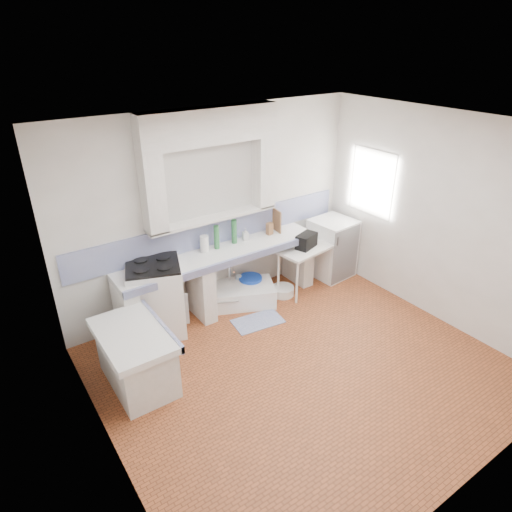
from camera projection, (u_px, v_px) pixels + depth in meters
floor at (303, 368)px, 5.37m from camera, size 4.50×4.50×0.00m
ceiling at (318, 131)px, 4.11m from camera, size 4.50×4.50×0.00m
wall_back at (215, 210)px, 6.20m from camera, size 4.50×0.00×4.50m
wall_front at (489, 371)px, 3.27m from camera, size 4.50×0.00×4.50m
wall_left at (97, 340)px, 3.59m from camera, size 0.00×4.50×4.50m
wall_right at (439, 220)px, 5.88m from camera, size 0.00×4.50×4.50m
alcove_mass at (209, 126)px, 5.53m from camera, size 1.90×0.25×0.45m
window_frame at (380, 181)px, 6.76m from camera, size 0.35×0.86×1.06m
lace_valance at (377, 157)px, 6.52m from camera, size 0.01×0.84×0.24m
counter_slab at (221, 255)px, 6.18m from camera, size 3.00×0.60×0.08m
counter_lip at (232, 262)px, 5.97m from camera, size 3.00×0.04×0.10m
counter_pier_left at (128, 314)px, 5.67m from camera, size 0.20×0.55×0.82m
counter_pier_mid at (201, 290)px, 6.20m from camera, size 0.20×0.55×0.82m
counter_pier_right at (298, 258)px, 7.09m from camera, size 0.20×0.55×0.82m
peninsula_top at (133, 335)px, 4.87m from camera, size 0.70×1.10×0.08m
peninsula_base at (137, 361)px, 5.02m from camera, size 0.60×1.00×0.62m
peninsula_lip at (161, 325)px, 5.03m from camera, size 0.04×1.10×0.10m
backsplash at (217, 230)px, 6.33m from camera, size 4.27×0.03×0.40m
stove at (156, 299)px, 5.86m from camera, size 0.87×0.86×0.97m
sink at (237, 295)px, 6.61m from camera, size 1.21×0.97×0.26m
side_table at (305, 269)px, 6.86m from camera, size 0.93×0.60×0.04m
fridge at (332, 248)px, 7.25m from camera, size 0.67×0.67×0.95m
bucket_red at (221, 300)px, 6.49m from camera, size 0.29×0.29×0.26m
bucket_orange at (242, 297)px, 6.60m from camera, size 0.26×0.26×0.24m
bucket_blue at (251, 286)px, 6.77m from camera, size 0.44×0.44×0.33m
basin_white at (283, 291)px, 6.84m from camera, size 0.42×0.42×0.13m
water_bottle_a at (218, 295)px, 6.62m from camera, size 0.09×0.09×0.27m
water_bottle_b at (239, 285)px, 6.78m from camera, size 0.11×0.11×0.34m
black_bag at (306, 241)px, 6.66m from camera, size 0.39×0.30×0.22m
green_bottle_a at (217, 237)px, 6.19m from camera, size 0.09×0.09×0.34m
green_bottle_b at (234, 232)px, 6.35m from camera, size 0.10×0.10×0.36m
knife_block at (270, 229)px, 6.66m from camera, size 0.10×0.08×0.18m
cutting_board at (277, 221)px, 6.74m from camera, size 0.06×0.25×0.34m
paper_towel at (204, 244)px, 6.12m from camera, size 0.15×0.15×0.23m
soap_bottle at (245, 234)px, 6.48m from camera, size 0.10×0.10×0.18m
rug at (258, 321)px, 6.23m from camera, size 0.73×0.48×0.01m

